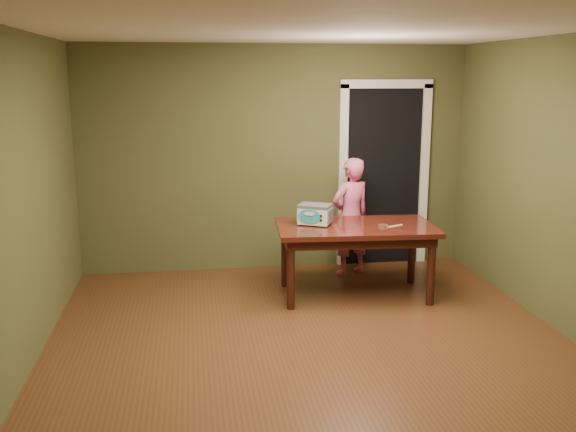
% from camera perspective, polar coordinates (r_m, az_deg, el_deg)
% --- Properties ---
extents(floor, '(5.00, 5.00, 0.00)m').
position_cam_1_polar(floor, '(5.42, 2.45, -12.12)').
color(floor, '#513017').
rests_on(floor, ground).
extents(room_shell, '(4.52, 5.02, 2.61)m').
position_cam_1_polar(room_shell, '(4.96, 2.63, 6.11)').
color(room_shell, '#4A4C29').
rests_on(room_shell, ground).
extents(doorway, '(1.10, 0.66, 2.25)m').
position_cam_1_polar(doorway, '(8.04, 7.85, 3.76)').
color(doorway, black).
rests_on(doorway, ground).
extents(dining_table, '(1.65, 1.00, 0.75)m').
position_cam_1_polar(dining_table, '(6.61, 6.02, -1.66)').
color(dining_table, black).
rests_on(dining_table, floor).
extents(toy_oven, '(0.40, 0.35, 0.21)m').
position_cam_1_polar(toy_oven, '(6.56, 2.42, 0.21)').
color(toy_oven, '#4C4F54').
rests_on(toy_oven, dining_table).
extents(baking_pan, '(0.10, 0.10, 0.02)m').
position_cam_1_polar(baking_pan, '(6.55, 8.45, -0.84)').
color(baking_pan, silver).
rests_on(baking_pan, dining_table).
extents(spatula, '(0.17, 0.10, 0.01)m').
position_cam_1_polar(spatula, '(6.60, 9.54, -0.87)').
color(spatula, '#FFD26E').
rests_on(spatula, dining_table).
extents(child, '(0.58, 0.48, 1.35)m').
position_cam_1_polar(child, '(7.32, 5.60, -0.07)').
color(child, '#DB5A82').
rests_on(child, floor).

